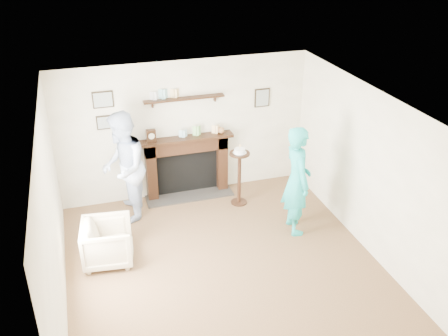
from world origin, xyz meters
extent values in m
plane|color=brown|center=(0.00, 0.00, 0.00)|extent=(5.00, 5.00, 0.00)
cube|color=beige|center=(0.00, 2.50, 1.25)|extent=(4.50, 0.04, 2.50)
cube|color=beige|center=(-2.25, 0.00, 1.25)|extent=(0.04, 5.00, 2.50)
cube|color=beige|center=(2.25, 0.00, 1.25)|extent=(0.04, 5.00, 2.50)
cube|color=white|center=(0.00, 0.00, 2.50)|extent=(4.50, 5.00, 0.04)
cube|color=black|center=(-0.66, 2.40, 0.55)|extent=(0.18, 0.20, 1.10)
cube|color=black|center=(0.66, 2.40, 0.55)|extent=(0.18, 0.20, 1.10)
cube|color=black|center=(0.00, 2.40, 0.98)|extent=(1.50, 0.20, 0.24)
cube|color=black|center=(0.00, 2.47, 0.43)|extent=(1.14, 0.06, 0.86)
cube|color=#302D2B|center=(0.00, 2.28, 0.01)|extent=(1.60, 0.44, 0.03)
cube|color=black|center=(0.00, 2.37, 1.12)|extent=(1.68, 0.26, 0.05)
cube|color=black|center=(0.00, 2.42, 1.85)|extent=(1.40, 0.15, 0.03)
cube|color=black|center=(-1.35, 2.48, 1.95)|extent=(0.34, 0.03, 0.28)
cube|color=black|center=(-1.35, 2.48, 1.55)|extent=(0.30, 0.03, 0.24)
cube|color=black|center=(1.45, 2.48, 1.70)|extent=(0.28, 0.03, 0.34)
cube|color=black|center=(-0.62, 2.37, 1.26)|extent=(0.16, 0.09, 0.22)
cylinder|color=white|center=(-0.62, 2.32, 1.27)|extent=(0.11, 0.01, 0.11)
sphere|color=green|center=(0.64, 2.37, 1.21)|extent=(0.12, 0.12, 0.12)
imported|color=tan|center=(-1.60, 0.77, 0.00)|extent=(0.80, 0.79, 0.66)
imported|color=#A4B3CD|center=(-1.18, 1.90, 0.00)|extent=(0.87, 1.03, 1.90)
imported|color=#1EAA8F|center=(1.40, 0.74, 0.00)|extent=(0.49, 0.70, 1.82)
cylinder|color=black|center=(0.80, 1.80, 0.01)|extent=(0.29, 0.29, 0.02)
cylinder|color=black|center=(0.80, 1.80, 0.49)|extent=(0.06, 0.06, 0.94)
cylinder|color=black|center=(0.80, 1.80, 0.98)|extent=(0.36, 0.36, 0.03)
cylinder|color=silver|center=(0.80, 1.80, 1.00)|extent=(0.24, 0.24, 0.01)
cylinder|color=white|center=(0.80, 1.80, 1.04)|extent=(0.19, 0.19, 0.07)
cylinder|color=beige|center=(0.80, 1.80, 1.10)|extent=(0.01, 0.01, 0.05)
sphere|color=orange|center=(0.80, 1.80, 1.13)|extent=(0.02, 0.02, 0.02)
camera|label=1|loc=(-1.74, -5.54, 4.65)|focal=40.00mm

